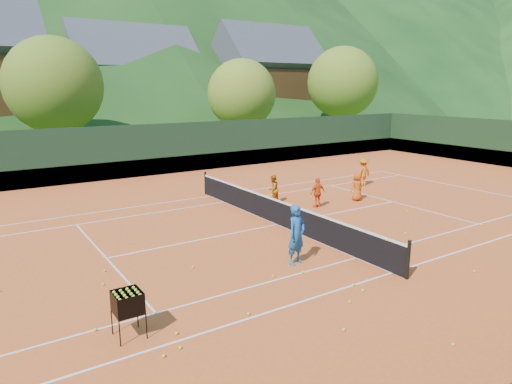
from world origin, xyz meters
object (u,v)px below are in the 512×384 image
coach (297,235)px  chalet_right (267,85)px  chalet_mid (133,88)px  student_a (273,189)px  student_b (318,193)px  ball_hopper (128,303)px  tennis_net (278,212)px  student_d (363,172)px  student_c (357,187)px

coach → chalet_right: 40.18m
chalet_right → chalet_mid: bearing=164.1°
student_a → student_b: bearing=104.5°
student_a → chalet_right: size_ratio=0.11×
ball_hopper → chalet_mid: size_ratio=0.08×
student_b → chalet_right: chalet_right is taller
student_a → tennis_net: 3.26m
student_b → ball_hopper: student_b is taller
student_b → student_d: 5.32m
student_a → student_c: size_ratio=0.99×
student_c → chalet_mid: 33.22m
ball_hopper → chalet_right: size_ratio=0.08×
student_a → student_c: bearing=132.7°
tennis_net → student_c: bearing=11.6°
tennis_net → chalet_right: size_ratio=1.01×
student_c → student_d: (2.59, 2.15, 0.09)m
tennis_net → chalet_mid: size_ratio=0.95×
student_a → chalet_right: (18.28, 27.24, 4.60)m
student_c → tennis_net: bearing=14.1°
student_c → chalet_right: 32.82m
ball_hopper → chalet_right: (27.22, 34.77, 4.49)m
ball_hopper → chalet_mid: bearing=71.2°
student_c → student_a: bearing=-23.3°
coach → tennis_net: bearing=48.9°
student_b → tennis_net: student_b is taller
ball_hopper → chalet_mid: (13.22, 38.77, 4.22)m
chalet_right → coach: bearing=-123.1°
coach → ball_hopper: bearing=-179.8°
ball_hopper → chalet_right: 44.38m
student_c → chalet_right: bearing=-114.5°
coach → student_c: coach is taller
ball_hopper → chalet_right: chalet_right is taller
student_a → chalet_right: 33.13m
student_a → coach: bearing=38.9°
tennis_net → student_d: bearing=22.4°
coach → student_b: 6.58m
student_b → student_a: bearing=-53.1°
ball_hopper → student_a: bearing=40.1°
coach → student_b: (4.72, 4.58, -0.24)m
student_a → student_d: 6.10m
coach → ball_hopper: size_ratio=1.77×
coach → student_b: size_ratio=1.37×
student_a → student_d: bearing=162.8°
student_a → chalet_right: bearing=-145.3°
tennis_net → chalet_mid: 34.81m
coach → student_d: coach is taller
student_b → chalet_mid: size_ratio=0.10×
student_c → student_d: student_d is taller
student_a → chalet_mid: bearing=-119.3°
student_c → tennis_net: student_c is taller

